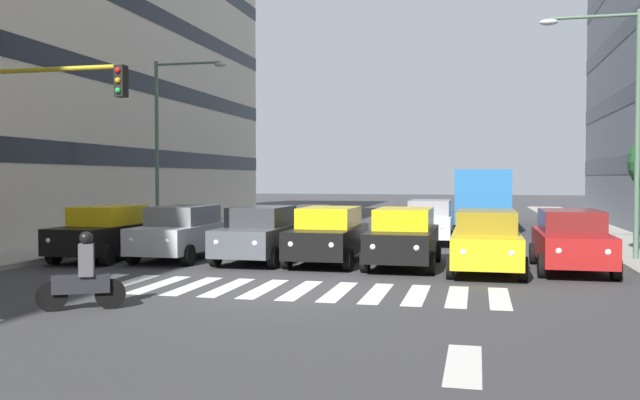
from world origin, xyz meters
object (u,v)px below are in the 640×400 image
at_px(car_3, 328,235).
at_px(car_6, 107,232).
at_px(bus_behind_traffic, 482,192).
at_px(car_5, 182,232).
at_px(street_lamp_right, 168,128).
at_px(car_row2_0, 430,221).
at_px(traffic_light_gantry, 13,135).
at_px(motorcycle_with_rider, 83,278).
at_px(car_2, 404,237).
at_px(street_lamp_left, 622,108).
at_px(car_1, 486,241).
at_px(car_4, 260,233).
at_px(car_0, 571,240).

xyz_separation_m(car_3, car_6, (7.20, 0.56, 0.00)).
relative_size(car_3, bus_behind_traffic, 0.42).
distance_m(car_6, bus_behind_traffic, 20.40).
xyz_separation_m(car_5, street_lamp_right, (3.83, -6.94, 3.89)).
height_order(car_row2_0, traffic_light_gantry, traffic_light_gantry).
height_order(car_5, motorcycle_with_rider, car_5).
xyz_separation_m(car_2, car_row2_0, (-0.25, -7.47, 0.00)).
distance_m(car_5, street_lamp_left, 14.25).
height_order(car_1, car_2, same).
distance_m(car_4, bus_behind_traffic, 17.43).
distance_m(car_3, traffic_light_gantry, 9.20).
bearing_deg(car_2, car_4, -2.45).
xyz_separation_m(car_1, car_2, (2.36, -0.70, 0.00)).
distance_m(bus_behind_traffic, street_lamp_right, 16.40).
bearing_deg(car_2, street_lamp_right, -32.92).
distance_m(street_lamp_left, street_lamp_right, 18.04).
bearing_deg(motorcycle_with_rider, street_lamp_right, -70.03).
bearing_deg(traffic_light_gantry, street_lamp_right, -81.86).
bearing_deg(car_6, car_2, -177.77).
bearing_deg(car_6, car_5, -166.80).
distance_m(car_2, car_row2_0, 7.47).
bearing_deg(car_6, traffic_light_gantry, 93.35).
distance_m(car_1, traffic_light_gantry, 12.75).
relative_size(car_1, car_2, 1.00).
bearing_deg(car_row2_0, traffic_light_gantry, 53.07).
bearing_deg(car_0, car_2, 1.01).
xyz_separation_m(car_6, bus_behind_traffic, (-11.88, -16.56, 0.97)).
relative_size(car_4, bus_behind_traffic, 0.42).
height_order(car_2, car_3, same).
bearing_deg(bus_behind_traffic, motorcycle_with_rider, 71.96).
height_order(motorcycle_with_rider, street_lamp_right, street_lamp_right).
xyz_separation_m(car_0, car_1, (2.33, 0.79, 0.00)).
distance_m(car_0, car_1, 2.46).
distance_m(car_3, car_row2_0, 7.72).
bearing_deg(car_4, traffic_light_gantry, 48.56).
distance_m(car_3, car_4, 2.19).
xyz_separation_m(car_1, traffic_light_gantry, (11.60, 4.46, 2.83)).
relative_size(car_1, car_4, 1.00).
distance_m(car_0, motorcycle_with_rider, 13.00).
distance_m(car_4, car_row2_0, 8.70).
bearing_deg(car_4, street_lamp_right, -46.88).
bearing_deg(car_2, street_lamp_left, -160.21).
bearing_deg(bus_behind_traffic, car_5, 59.24).
xyz_separation_m(car_3, street_lamp_right, (8.68, -6.93, 3.89)).
height_order(bus_behind_traffic, motorcycle_with_rider, bus_behind_traffic).
bearing_deg(car_3, traffic_light_gantry, 37.73).
relative_size(car_2, car_6, 1.00).
xyz_separation_m(car_0, car_5, (11.85, -0.10, 0.00)).
relative_size(car_1, car_5, 1.00).
bearing_deg(car_4, car_5, 0.23).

